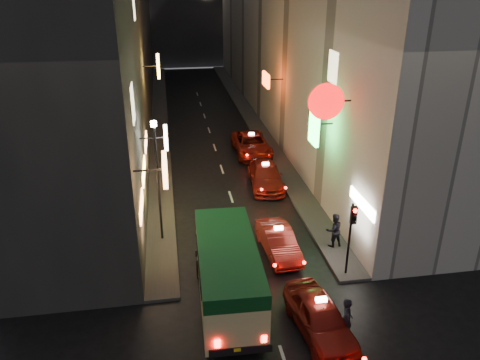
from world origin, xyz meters
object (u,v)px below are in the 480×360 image
pedestrian_crossing (347,317)px  lamp_post (157,174)px  taxi_near (320,314)px  traffic_light (352,225)px  minibus (228,268)px

pedestrian_crossing → lamp_post: lamp_post is taller
taxi_near → traffic_light: size_ratio=1.57×
minibus → pedestrian_crossing: size_ratio=3.18×
minibus → lamp_post: bearing=115.6°
minibus → lamp_post: 6.44m
minibus → traffic_light: size_ratio=1.89×
minibus → pedestrian_crossing: 4.93m
minibus → taxi_near: (3.20, -2.21, -0.94)m
traffic_light → taxi_near: bearing=-126.2°
taxi_near → lamp_post: bearing=127.1°
pedestrian_crossing → taxi_near: bearing=62.6°
pedestrian_crossing → traffic_light: size_ratio=0.59×
taxi_near → lamp_post: size_ratio=0.88×
minibus → traffic_light: bearing=10.3°
minibus → pedestrian_crossing: bearing=-34.0°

